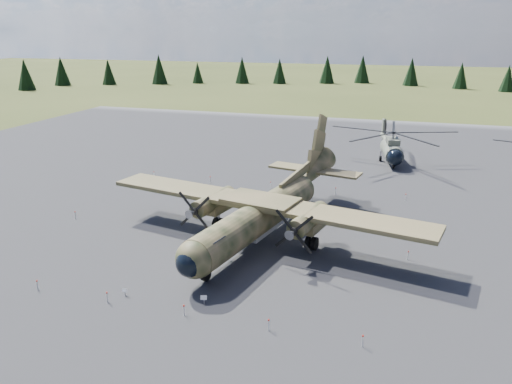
# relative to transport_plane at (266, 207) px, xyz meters

# --- Properties ---
(ground) EXTENTS (500.00, 500.00, 0.00)m
(ground) POSITION_rel_transport_plane_xyz_m (-3.58, -1.39, -2.99)
(ground) COLOR #525726
(ground) RESTS_ON ground
(apron) EXTENTS (120.00, 120.00, 0.04)m
(apron) POSITION_rel_transport_plane_xyz_m (-3.58, 8.61, -2.99)
(apron) COLOR slate
(apron) RESTS_ON ground
(transport_plane) EXTENTS (31.53, 28.32, 10.41)m
(transport_plane) POSITION_rel_transport_plane_xyz_m (0.00, 0.00, 0.00)
(transport_plane) COLOR #323A1F
(transport_plane) RESTS_ON ground
(helicopter_near) EXTENTS (21.80, 23.56, 4.78)m
(helicopter_near) POSITION_rel_transport_plane_xyz_m (9.98, 31.50, 0.40)
(helicopter_near) COLOR gray
(helicopter_near) RESTS_ON ground
(info_placard_left) EXTENTS (0.39, 0.19, 0.60)m
(info_placard_left) POSITION_rel_transport_plane_xyz_m (-6.88, -13.70, -2.59)
(info_placard_left) COLOR gray
(info_placard_left) RESTS_ON ground
(info_placard_right) EXTENTS (0.48, 0.31, 0.71)m
(info_placard_right) POSITION_rel_transport_plane_xyz_m (-0.88, -13.09, -2.52)
(info_placard_right) COLOR gray
(info_placard_right) RESTS_ON ground
(barrier_fence) EXTENTS (33.12, 29.62, 0.85)m
(barrier_fence) POSITION_rel_transport_plane_xyz_m (-4.04, -1.47, -2.48)
(barrier_fence) COLOR silver
(barrier_fence) RESTS_ON ground
(treeline) EXTENTS (303.59, 305.80, 10.90)m
(treeline) POSITION_rel_transport_plane_xyz_m (-2.75, -4.16, 1.80)
(treeline) COLOR black
(treeline) RESTS_ON ground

